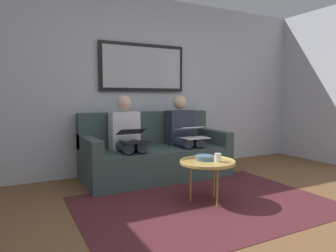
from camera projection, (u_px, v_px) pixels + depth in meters
name	position (u px, v px, depth m)	size (l,w,h in m)	color
ground_plane	(266.00, 244.00, 2.41)	(6.00, 5.20, 0.10)	brown
wall_rear	(141.00, 85.00, 4.58)	(6.00, 0.12, 2.60)	#B7BCC6
area_rug	(205.00, 204.00, 3.16)	(2.60, 1.80, 0.01)	#4C1E23
couch	(154.00, 154.00, 4.25)	(1.99, 0.90, 0.90)	#384C47
framed_mirror	(143.00, 68.00, 4.47)	(1.33, 0.05, 0.70)	black
coffee_table	(207.00, 162.00, 3.19)	(0.59, 0.59, 0.45)	tan
cup	(218.00, 158.00, 3.14)	(0.07, 0.07, 0.09)	silver
bowl	(204.00, 158.00, 3.24)	(0.20, 0.20, 0.05)	slate
person_left	(183.00, 132.00, 4.36)	(0.38, 0.58, 1.14)	#2D3342
laptop_white	(192.00, 132.00, 4.14)	(0.35, 0.36, 0.15)	white
person_right	(127.00, 136.00, 3.96)	(0.38, 0.58, 1.14)	silver
laptop_black	(133.00, 136.00, 3.76)	(0.33, 0.38, 0.17)	black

